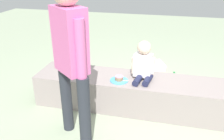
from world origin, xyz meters
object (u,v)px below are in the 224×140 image
Objects in this scene: water_bottle_far_side at (173,78)px; gift_bag at (78,65)px; cake_plate at (119,79)px; cake_box_white at (155,65)px; child_seated at (143,63)px; adult_standing at (71,51)px.

gift_bag is at bearing 178.40° from water_bottle_far_side.
cake_plate is 1.33m from gift_bag.
cake_plate reaches higher than cake_box_white.
cake_plate reaches higher than gift_bag.
cake_box_white is (1.27, 0.48, -0.08)m from gift_bag.
cake_plate is 1.51m from cake_box_white.
gift_bag reaches higher than cake_box_white.
child_seated reaches higher than water_bottle_far_side.
water_bottle_far_side is (0.41, 0.78, -0.53)m from child_seated.
cake_plate is at bearing 61.93° from adult_standing.
adult_standing reaches higher than gift_bag.
adult_standing reaches higher than child_seated.
cake_plate is at bearing -157.40° from child_seated.
cake_plate is 0.71× the size of gift_bag.
child_seated is 2.16× the size of cake_plate.
cake_box_white is at bearing 20.84° from gift_bag.
adult_standing is 1.86m from gift_bag.
child_seated is 1.03m from water_bottle_far_side.
child_seated reaches higher than gift_bag.
adult_standing is 2.03m from water_bottle_far_side.
adult_standing is 8.29× the size of water_bottle_far_side.
child_seated is at bearing -94.28° from cake_box_white.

